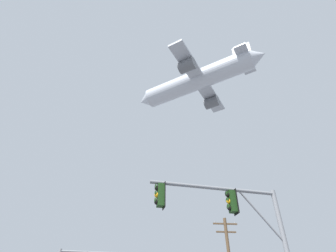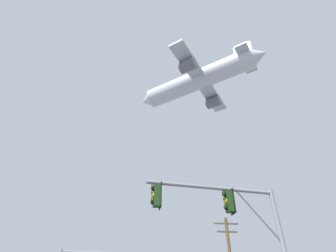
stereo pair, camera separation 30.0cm
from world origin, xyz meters
TOP-DOWN VIEW (x-y plane):
  - signal_pole_near at (3.98, 7.18)m, footprint 5.62×1.02m
  - airplane at (8.60, 29.42)m, footprint 21.40×17.03m

SIDE VIEW (x-z plane):
  - signal_pole_near at x=3.98m, z-range 1.56..7.80m
  - airplane at x=8.60m, z-range 32.19..38.80m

